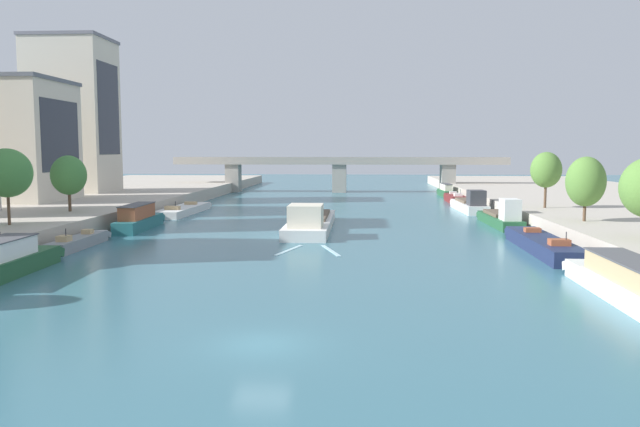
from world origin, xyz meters
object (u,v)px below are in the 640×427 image
(moored_boat_right_upstream, at_px, (542,244))
(bridge_far, at_px, (339,169))
(moored_boat_right_gap_after, at_px, (445,191))
(tree_right_distant, at_px, (546,170))
(barge_midriver, at_px, (310,221))
(moored_boat_right_midway, at_px, (501,218))
(moored_boat_right_second, at_px, (455,198))
(moored_boat_left_midway, at_px, (139,219))
(moored_boat_left_lone, at_px, (79,242))
(tree_left_past_mid, at_px, (69,175))
(moored_boat_left_gap_after, at_px, (184,210))
(moored_boat_right_end, at_px, (470,205))
(tree_left_midway, at_px, (7,173))
(moored_boat_right_near, at_px, (625,281))
(tree_right_nearest, at_px, (586,182))

(moored_boat_right_upstream, height_order, bridge_far, bridge_far)
(moored_boat_right_gap_after, xyz_separation_m, tree_right_distant, (5.45, -44.30, 5.27))
(barge_midriver, bearing_deg, moored_boat_right_midway, 13.45)
(moored_boat_right_midway, relative_size, moored_boat_right_gap_after, 1.34)
(moored_boat_right_upstream, distance_m, moored_boat_right_second, 50.72)
(moored_boat_right_second, bearing_deg, moored_boat_left_midway, -135.87)
(moored_boat_left_lone, bearing_deg, tree_left_past_mid, 118.01)
(moored_boat_left_gap_after, distance_m, tree_right_distant, 46.61)
(moored_boat_right_midway, distance_m, moored_boat_right_end, 17.38)
(tree_left_past_mid, height_order, tree_right_distant, tree_right_distant)
(moored_boat_left_midway, distance_m, tree_left_midway, 15.44)
(moored_boat_right_midway, height_order, moored_boat_right_gap_after, moored_boat_right_midway)
(moored_boat_left_lone, relative_size, moored_boat_right_near, 0.76)
(tree_left_midway, xyz_separation_m, bridge_far, (26.85, 75.29, -1.86))
(tree_right_distant, height_order, bridge_far, tree_right_distant)
(moored_boat_right_upstream, bearing_deg, barge_midriver, 148.19)
(barge_midriver, relative_size, tree_right_nearest, 3.60)
(moored_boat_left_lone, xyz_separation_m, bridge_far, (20.40, 75.62, 4.15))
(barge_midriver, height_order, bridge_far, bridge_far)
(moored_boat_right_near, relative_size, bridge_far, 0.21)
(moored_boat_left_midway, xyz_separation_m, moored_boat_right_upstream, (39.30, -12.39, -0.53))
(moored_boat_right_end, relative_size, tree_right_distant, 2.31)
(moored_boat_right_end, xyz_separation_m, tree_left_past_mid, (-46.88, -22.97, 4.89))
(moored_boat_right_upstream, xyz_separation_m, moored_boat_right_midway, (0.51, 17.92, 0.34))
(moored_boat_right_near, height_order, tree_left_past_mid, tree_left_past_mid)
(moored_boat_right_upstream, bearing_deg, bridge_far, 104.69)
(tree_right_nearest, bearing_deg, moored_boat_right_end, 100.82)
(moored_boat_left_gap_after, bearing_deg, tree_left_midway, -103.63)
(tree_left_past_mid, bearing_deg, tree_left_midway, -88.44)
(moored_boat_right_upstream, bearing_deg, moored_boat_right_gap_after, 89.59)
(tree_left_past_mid, bearing_deg, barge_midriver, 1.16)
(moored_boat_left_gap_after, relative_size, moored_boat_right_end, 1.13)
(moored_boat_right_end, height_order, moored_boat_right_gap_after, moored_boat_right_end)
(moored_boat_right_near, relative_size, moored_boat_right_gap_after, 1.34)
(tree_right_distant, xyz_separation_m, bridge_far, (-25.61, 55.11, -1.62))
(moored_boat_right_near, height_order, moored_boat_right_end, moored_boat_right_end)
(moored_boat_left_midway, distance_m, bridge_far, 65.85)
(bridge_far, bearing_deg, moored_boat_right_second, -50.84)
(tree_left_midway, bearing_deg, moored_boat_left_lone, -2.89)
(moored_boat_right_near, bearing_deg, moored_boat_right_end, 89.93)
(moored_boat_right_end, height_order, bridge_far, bridge_far)
(barge_midriver, bearing_deg, tree_right_distant, 15.14)
(moored_boat_right_near, height_order, tree_right_nearest, tree_right_nearest)
(barge_midriver, bearing_deg, bridge_far, 89.08)
(moored_boat_left_lone, height_order, tree_left_midway, tree_left_midway)
(moored_boat_left_lone, height_order, bridge_far, bridge_far)
(tree_right_nearest, relative_size, tree_right_distant, 0.94)
(tree_right_distant, relative_size, bridge_far, 0.09)
(moored_boat_right_end, distance_m, moored_boat_right_second, 15.43)
(moored_boat_right_upstream, bearing_deg, moored_boat_left_midway, 162.50)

